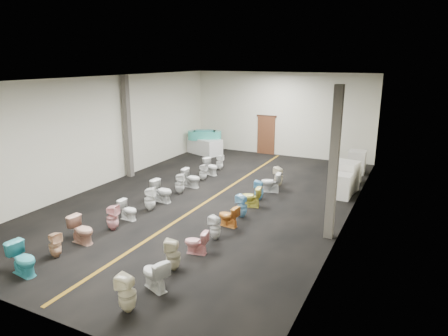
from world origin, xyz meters
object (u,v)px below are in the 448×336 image
at_px(appliance_crate_a, 341,186).
at_px(toilet_left_4, 128,210).
at_px(toilet_right_3, 196,242).
at_px(appliance_crate_b, 346,176).
at_px(appliance_crate_d, 357,162).
at_px(toilet_left_11, 220,162).
at_px(toilet_right_10, 279,177).
at_px(bathtub, 205,135).
at_px(toilet_left_2, 82,230).
at_px(toilet_left_3, 112,218).
at_px(toilet_right_9, 271,182).
at_px(appliance_crate_c, 351,174).
at_px(toilet_left_9, 203,172).
at_px(toilet_right_2, 173,255).
at_px(toilet_left_1, 55,245).
at_px(toilet_right_1, 155,274).
at_px(toilet_left_8, 192,178).
at_px(toilet_right_7, 251,197).
at_px(toilet_right_4, 215,228).
at_px(toilet_right_8, 259,190).
at_px(toilet_right_0, 127,293).
at_px(toilet_left_5, 150,199).
at_px(toilet_left_0, 23,259).
at_px(toilet_right_5, 228,216).
at_px(display_table, 205,146).
at_px(toilet_left_10, 211,167).
at_px(toilet_left_7, 180,184).
at_px(toilet_right_6, 242,206).
at_px(toilet_left_6, 162,191).

xyz_separation_m(appliance_crate_a, toilet_left_4, (-5.90, -5.32, -0.14)).
bearing_deg(toilet_right_3, appliance_crate_b, 149.31).
bearing_deg(toilet_right_3, appliance_crate_d, 154.66).
relative_size(toilet_left_11, toilet_right_10, 0.92).
bearing_deg(bathtub, toilet_left_4, -99.20).
xyz_separation_m(toilet_left_2, toilet_left_3, (0.17, 1.09, 0.01)).
bearing_deg(toilet_right_9, toilet_left_3, -40.64).
height_order(appliance_crate_c, toilet_right_3, appliance_crate_c).
xyz_separation_m(toilet_left_9, toilet_right_2, (3.09, -7.06, 0.04)).
bearing_deg(toilet_right_9, toilet_right_10, 166.85).
height_order(appliance_crate_a, toilet_left_1, appliance_crate_a).
relative_size(appliance_crate_d, toilet_left_3, 1.30).
relative_size(appliance_crate_a, toilet_left_1, 1.31).
distance_m(appliance_crate_a, toilet_right_1, 8.76).
xyz_separation_m(appliance_crate_c, toilet_left_4, (-5.90, -7.60, -0.04)).
xyz_separation_m(toilet_left_8, toilet_right_9, (3.16, 0.87, 0.01)).
bearing_deg(toilet_right_3, toilet_right_7, 170.14).
xyz_separation_m(toilet_right_4, toilet_right_8, (-0.11, 3.80, 0.01)).
height_order(toilet_left_1, toilet_left_8, toilet_left_8).
xyz_separation_m(bathtub, toilet_right_9, (5.61, -4.69, -0.67)).
bearing_deg(appliance_crate_c, toilet_right_7, -120.10).
height_order(toilet_right_0, toilet_right_2, toilet_right_0).
height_order(toilet_left_3, toilet_left_5, toilet_left_5).
distance_m(toilet_left_0, toilet_left_3, 3.05).
height_order(toilet_right_5, toilet_right_9, toilet_right_9).
height_order(appliance_crate_b, toilet_left_1, appliance_crate_b).
distance_m(display_table, bathtub, 0.63).
xyz_separation_m(toilet_left_3, toilet_left_10, (-0.16, 6.80, -0.03)).
bearing_deg(appliance_crate_d, toilet_right_1, -102.28).
bearing_deg(appliance_crate_a, display_table, 153.29).
relative_size(appliance_crate_a, toilet_left_0, 1.14).
bearing_deg(toilet_right_1, toilet_right_5, -158.48).
height_order(toilet_left_2, toilet_left_7, toilet_left_7).
distance_m(toilet_left_5, toilet_left_7, 2.00).
bearing_deg(toilet_right_8, bathtub, -143.04).
height_order(appliance_crate_d, toilet_right_6, appliance_crate_d).
height_order(bathtub, toilet_left_8, bathtub).
relative_size(appliance_crate_a, toilet_right_6, 1.21).
height_order(toilet_left_3, toilet_left_6, toilet_left_6).
height_order(toilet_left_3, toilet_right_5, toilet_left_3).
bearing_deg(appliance_crate_d, toilet_left_7, -133.47).
bearing_deg(toilet_left_1, toilet_left_0, -168.77).
height_order(display_table, appliance_crate_d, appliance_crate_d).
relative_size(appliance_crate_a, toilet_left_6, 1.13).
height_order(toilet_left_9, toilet_right_7, toilet_right_7).
distance_m(toilet_left_2, toilet_left_4, 1.98).
relative_size(appliance_crate_b, toilet_right_4, 1.68).
height_order(toilet_right_3, toilet_right_9, toilet_right_9).
distance_m(toilet_left_7, toilet_left_10, 2.91).
bearing_deg(bathtub, toilet_left_5, -96.76).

